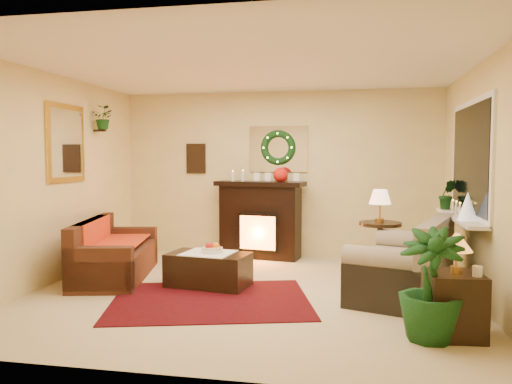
% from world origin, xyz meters
% --- Properties ---
extents(floor, '(5.00, 5.00, 0.00)m').
position_xyz_m(floor, '(0.00, 0.00, 0.00)').
color(floor, beige).
rests_on(floor, ground).
extents(ceiling, '(5.00, 5.00, 0.00)m').
position_xyz_m(ceiling, '(0.00, 0.00, 2.60)').
color(ceiling, white).
rests_on(ceiling, ground).
extents(wall_back, '(5.00, 5.00, 0.00)m').
position_xyz_m(wall_back, '(0.00, 2.25, 1.30)').
color(wall_back, '#EFD88C').
rests_on(wall_back, ground).
extents(wall_front, '(5.00, 5.00, 0.00)m').
position_xyz_m(wall_front, '(0.00, -2.25, 1.30)').
color(wall_front, '#EFD88C').
rests_on(wall_front, ground).
extents(wall_left, '(4.50, 4.50, 0.00)m').
position_xyz_m(wall_left, '(-2.50, 0.00, 1.30)').
color(wall_left, '#EFD88C').
rests_on(wall_left, ground).
extents(wall_right, '(4.50, 4.50, 0.00)m').
position_xyz_m(wall_right, '(2.50, 0.00, 1.30)').
color(wall_right, '#EFD88C').
rests_on(wall_right, ground).
extents(area_rug, '(2.48, 2.10, 0.01)m').
position_xyz_m(area_rug, '(-0.37, -0.38, 0.01)').
color(area_rug, '#4B1510').
rests_on(area_rug, floor).
extents(sofa, '(1.14, 1.89, 0.76)m').
position_xyz_m(sofa, '(-1.87, 0.42, 0.43)').
color(sofa, brown).
rests_on(sofa, floor).
extents(red_throw, '(0.74, 1.20, 0.02)m').
position_xyz_m(red_throw, '(-1.96, 0.60, 0.46)').
color(red_throw, red).
rests_on(red_throw, sofa).
extents(fireplace, '(1.27, 0.57, 1.13)m').
position_xyz_m(fireplace, '(-0.25, 2.04, 0.55)').
color(fireplace, black).
rests_on(fireplace, floor).
extents(poinsettia, '(0.23, 0.23, 0.23)m').
position_xyz_m(poinsettia, '(0.07, 1.98, 1.30)').
color(poinsettia, red).
rests_on(poinsettia, fireplace).
extents(mantel_candle_a, '(0.06, 0.06, 0.17)m').
position_xyz_m(mantel_candle_a, '(-0.69, 2.02, 1.26)').
color(mantel_candle_a, beige).
rests_on(mantel_candle_a, fireplace).
extents(mantel_candle_b, '(0.06, 0.06, 0.19)m').
position_xyz_m(mantel_candle_b, '(-0.53, 2.05, 1.26)').
color(mantel_candle_b, '#FFFBCB').
rests_on(mantel_candle_b, fireplace).
extents(mantel_mirror, '(0.92, 0.02, 0.72)m').
position_xyz_m(mantel_mirror, '(0.00, 2.23, 1.70)').
color(mantel_mirror, white).
rests_on(mantel_mirror, wall_back).
extents(wreath, '(0.55, 0.11, 0.55)m').
position_xyz_m(wreath, '(0.00, 2.19, 1.72)').
color(wreath, '#194719').
rests_on(wreath, wall_back).
extents(wall_art, '(0.32, 0.03, 0.48)m').
position_xyz_m(wall_art, '(-1.35, 2.23, 1.55)').
color(wall_art, '#381E11').
rests_on(wall_art, wall_back).
extents(gold_mirror, '(0.03, 0.84, 1.00)m').
position_xyz_m(gold_mirror, '(-2.48, 0.30, 1.75)').
color(gold_mirror, gold).
rests_on(gold_mirror, wall_left).
extents(hanging_plant, '(0.33, 0.28, 0.36)m').
position_xyz_m(hanging_plant, '(-2.34, 1.05, 1.97)').
color(hanging_plant, '#194719').
rests_on(hanging_plant, wall_left).
extents(loveseat, '(1.34, 1.75, 0.89)m').
position_xyz_m(loveseat, '(1.70, 0.19, 0.42)').
color(loveseat, tan).
rests_on(loveseat, floor).
extents(window_frame, '(0.03, 1.86, 1.36)m').
position_xyz_m(window_frame, '(2.48, 0.55, 1.55)').
color(window_frame, white).
rests_on(window_frame, wall_right).
extents(window_glass, '(0.02, 1.70, 1.22)m').
position_xyz_m(window_glass, '(2.47, 0.55, 1.55)').
color(window_glass, black).
rests_on(window_glass, wall_right).
extents(window_sill, '(0.22, 1.86, 0.04)m').
position_xyz_m(window_sill, '(2.38, 0.55, 0.87)').
color(window_sill, white).
rests_on(window_sill, wall_right).
extents(mini_tree, '(0.21, 0.21, 0.32)m').
position_xyz_m(mini_tree, '(2.37, 0.12, 1.04)').
color(mini_tree, white).
rests_on(mini_tree, window_sill).
extents(sill_plant, '(0.28, 0.22, 0.51)m').
position_xyz_m(sill_plant, '(2.37, 1.26, 1.08)').
color(sill_plant, '#12340E').
rests_on(sill_plant, window_sill).
extents(side_table_round, '(0.56, 0.56, 0.72)m').
position_xyz_m(side_table_round, '(1.52, 1.14, 0.32)').
color(side_table_round, black).
rests_on(side_table_round, floor).
extents(lamp_cream, '(0.29, 0.29, 0.44)m').
position_xyz_m(lamp_cream, '(1.51, 1.14, 0.88)').
color(lamp_cream, '#FFC993').
rests_on(lamp_cream, side_table_round).
extents(end_table_square, '(0.50, 0.50, 0.56)m').
position_xyz_m(end_table_square, '(2.03, -1.04, 0.27)').
color(end_table_square, '#371E15').
rests_on(end_table_square, floor).
extents(lamp_tiffany, '(0.27, 0.27, 0.39)m').
position_xyz_m(lamp_tiffany, '(2.04, -1.04, 0.74)').
color(lamp_tiffany, orange).
rests_on(lamp_tiffany, end_table_square).
extents(coffee_table, '(1.04, 0.67, 0.41)m').
position_xyz_m(coffee_table, '(-0.56, 0.19, 0.21)').
color(coffee_table, '#381E0F').
rests_on(coffee_table, floor).
extents(fruit_bowl, '(0.25, 0.25, 0.06)m').
position_xyz_m(fruit_bowl, '(-0.52, 0.22, 0.45)').
color(fruit_bowl, beige).
rests_on(fruit_bowl, coffee_table).
extents(floor_palm, '(1.91, 1.91, 2.90)m').
position_xyz_m(floor_palm, '(1.81, -1.17, 0.45)').
color(floor_palm, '#1D4618').
rests_on(floor_palm, floor).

